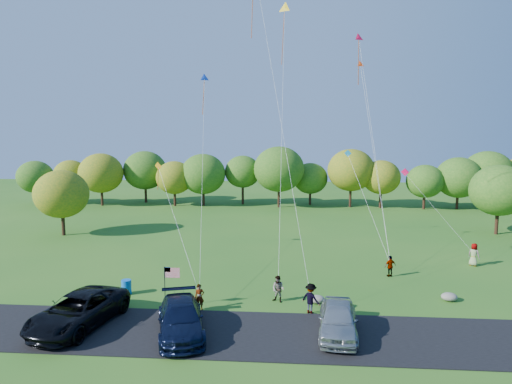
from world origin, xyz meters
TOP-DOWN VIEW (x-y plane):
  - ground at (0.00, 0.00)m, footprint 140.00×140.00m
  - asphalt_lane at (0.00, -4.00)m, footprint 44.00×6.00m
  - treeline at (1.03, 36.20)m, footprint 76.06×28.18m
  - minivan_dark at (-9.95, -3.82)m, footprint 4.37×7.20m
  - minivan_navy at (-3.94, -4.29)m, footprint 3.91×6.32m
  - minivan_silver at (4.62, -3.76)m, footprint 2.52×5.29m
  - flyer_a at (-3.61, -0.80)m, footprint 0.69×0.56m
  - flyer_b at (1.24, 0.89)m, footprint 1.05×0.97m
  - flyer_c at (3.27, -0.80)m, footprint 1.40×1.26m
  - flyer_d at (9.62, 6.70)m, footprint 1.04×0.75m
  - flyer_e at (17.08, 10.07)m, footprint 1.07×1.08m
  - park_bench at (-10.41, -0.80)m, footprint 1.66×0.55m
  - trash_barrel at (-9.13, 1.53)m, footprint 0.66×0.66m
  - flag_assembly at (-5.51, -0.70)m, footprint 1.00×0.65m
  - boulder_near at (3.74, 0.84)m, footprint 1.06×0.83m
  - boulder_far at (12.44, 1.94)m, footprint 1.04×0.86m
  - kites_aloft at (1.36, 13.22)m, footprint 21.78×7.13m

SIDE VIEW (x-z plane):
  - ground at x=0.00m, z-range 0.00..0.00m
  - asphalt_lane at x=0.00m, z-range 0.00..0.06m
  - boulder_near at x=3.74m, z-range 0.00..0.53m
  - boulder_far at x=12.44m, z-range 0.00..0.54m
  - park_bench at x=-10.41m, z-range 0.03..0.95m
  - trash_barrel at x=-9.13m, z-range 0.00..0.99m
  - flyer_d at x=9.62m, z-range 0.00..1.64m
  - flyer_a at x=-3.61m, z-range 0.00..1.65m
  - flyer_b at x=1.24m, z-range 0.00..1.74m
  - minivan_navy at x=-3.94m, z-range 0.06..1.77m
  - minivan_silver at x=4.62m, z-range 0.06..1.81m
  - flyer_c at x=3.27m, z-range 0.00..1.88m
  - flyer_e at x=17.08m, z-range 0.00..1.88m
  - minivan_dark at x=-9.95m, z-range 0.06..1.93m
  - flag_assembly at x=-5.51m, z-range 0.69..3.39m
  - treeline at x=1.03m, z-range 0.44..8.78m
  - kites_aloft at x=1.36m, z-range 10.60..28.47m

